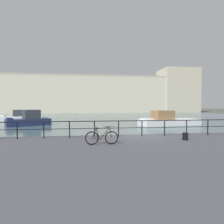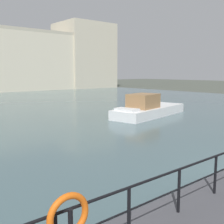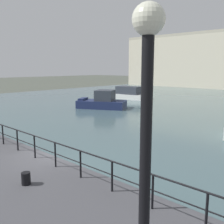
# 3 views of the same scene
# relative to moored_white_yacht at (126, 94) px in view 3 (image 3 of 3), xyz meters

# --- Properties ---
(ground_plane) EXTENTS (240.00, 240.00, 0.00)m
(ground_plane) POSITION_rel_moored_white_yacht_xyz_m (16.41, -25.82, -0.82)
(ground_plane) COLOR #4C5147
(moored_white_yacht) EXTENTS (8.21, 3.41, 2.03)m
(moored_white_yacht) POSITION_rel_moored_white_yacht_xyz_m (0.00, 0.00, 0.00)
(moored_white_yacht) COLOR white
(moored_white_yacht) RESTS_ON water_basin
(moored_cabin_cruiser) EXTENTS (6.52, 5.18, 2.28)m
(moored_cabin_cruiser) POSITION_rel_moored_white_yacht_xyz_m (4.06, -9.76, 0.02)
(moored_cabin_cruiser) COLOR navy
(moored_cabin_cruiser) RESTS_ON water_basin
(quay_railing) EXTENTS (22.42, 0.07, 1.08)m
(quay_railing) POSITION_rel_moored_white_yacht_xyz_m (14.69, -26.57, 0.86)
(quay_railing) COLOR black
(quay_railing) RESTS_ON quay_promenade
(mooring_bollard) EXTENTS (0.32, 0.32, 0.44)m
(mooring_bollard) POSITION_rel_moored_white_yacht_xyz_m (18.47, -28.24, 0.35)
(mooring_bollard) COLOR black
(mooring_bollard) RESTS_ON quay_promenade
(quay_lamp_post) EXTENTS (0.32, 0.32, 4.69)m
(quay_lamp_post) POSITION_rel_moored_white_yacht_xyz_m (25.03, -30.39, 3.12)
(quay_lamp_post) COLOR black
(quay_lamp_post) RESTS_ON quay_promenade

